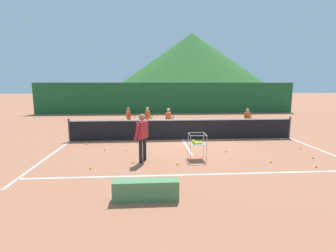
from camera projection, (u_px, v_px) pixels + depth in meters
ground_plane at (183, 139)px, 12.35m from camera, size 120.00×120.00×0.00m
line_baseline_near at (203, 174)px, 7.59m from camera, size 10.52×0.08×0.01m
line_baseline_far at (171, 121)px, 18.56m from camera, size 10.52×0.08×0.01m
line_sideline_west at (70, 141)px, 11.99m from camera, size 0.08×11.15×0.01m
line_sideline_east at (289, 138)px, 12.72m from camera, size 0.08×11.15×0.01m
line_service_center at (183, 139)px, 12.35m from camera, size 0.08×5.64×0.01m
tennis_net at (183, 129)px, 12.27m from camera, size 10.59×0.08×1.05m
instructor at (142, 133)px, 8.71m from camera, size 0.49×0.82×1.64m
student_0 at (129, 116)px, 14.89m from camera, size 0.56×0.54×1.30m
student_1 at (148, 116)px, 14.74m from camera, size 0.42×0.69×1.31m
student_2 at (169, 119)px, 13.50m from camera, size 0.42×0.73×1.37m
student_3 at (247, 118)px, 14.46m from camera, size 0.49×0.66×1.26m
ball_cart at (197, 143)px, 9.09m from camera, size 0.58×0.58×0.90m
tennis_ball_0 at (126, 150)px, 10.30m from camera, size 0.07×0.07×0.07m
tennis_ball_1 at (271, 161)px, 8.76m from camera, size 0.07×0.07×0.07m
tennis_ball_2 at (313, 157)px, 9.22m from camera, size 0.07×0.07×0.07m
tennis_ball_3 at (281, 139)px, 12.27m from camera, size 0.07×0.07×0.07m
tennis_ball_4 at (177, 164)px, 8.49m from camera, size 0.07×0.07×0.07m
tennis_ball_5 at (90, 168)px, 8.08m from camera, size 0.07×0.07×0.07m
tennis_ball_6 at (300, 148)px, 10.56m from camera, size 0.07×0.07×0.07m
tennis_ball_7 at (316, 167)px, 8.19m from camera, size 0.07×0.07×0.07m
tennis_ball_8 at (87, 144)px, 11.31m from camera, size 0.07×0.07×0.07m
tennis_ball_9 at (226, 151)px, 10.08m from camera, size 0.07×0.07×0.07m
tennis_ball_10 at (233, 140)px, 12.07m from camera, size 0.07×0.07×0.07m
tennis_ball_11 at (105, 150)px, 10.31m from camera, size 0.07×0.07×0.07m
windscreen_fence at (167, 98)px, 23.10m from camera, size 23.15×0.08×2.72m
courtside_bench at (146, 190)px, 5.92m from camera, size 1.50×0.36×0.46m
hill_0 at (192, 64)px, 68.36m from camera, size 45.20×45.20×15.66m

